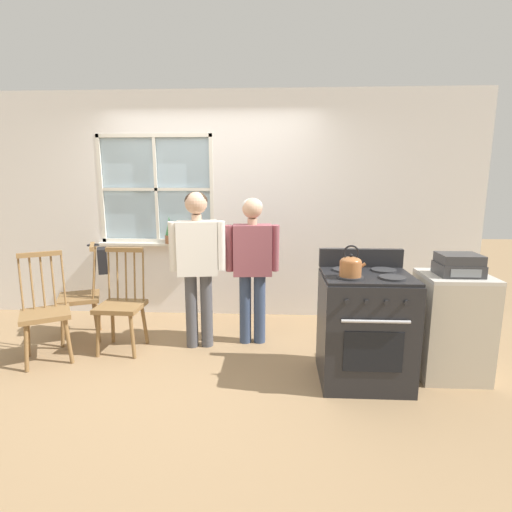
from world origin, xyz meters
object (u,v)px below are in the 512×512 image
object	(u,v)px
person_teen_center	(252,257)
stereo	(459,265)
side_counter	(451,326)
chair_center_cluster	(122,305)
person_elderly_left	(197,254)
kettle	(351,265)
potted_plant	(170,233)
chair_near_wall	(45,313)
handbag	(102,260)
stove	(364,327)
chair_by_window	(81,297)

from	to	relation	value
person_teen_center	stereo	world-z (taller)	person_teen_center
person_teen_center	side_counter	size ratio (longest dim) A/B	1.67
chair_center_cluster	person_elderly_left	bearing A→B (deg)	11.11
person_teen_center	kettle	xyz separation A→B (m)	(0.82, -0.87, 0.12)
potted_plant	stereo	xyz separation A→B (m)	(2.81, -1.45, -0.05)
chair_near_wall	handbag	world-z (taller)	same
kettle	stove	bearing A→B (deg)	38.99
chair_by_window	potted_plant	world-z (taller)	potted_plant
person_teen_center	side_counter	xyz separation A→B (m)	(1.75, -0.62, -0.46)
chair_center_cluster	stereo	size ratio (longest dim) A/B	2.98
person_teen_center	potted_plant	bearing A→B (deg)	137.65
chair_by_window	chair_center_cluster	world-z (taller)	same
person_teen_center	stereo	bearing A→B (deg)	-25.01
chair_near_wall	side_counter	xyz separation A→B (m)	(3.65, -0.11, -0.01)
stove	handbag	xyz separation A→B (m)	(-2.59, 0.84, 0.37)
potted_plant	kettle	bearing A→B (deg)	-41.79
side_counter	person_elderly_left	bearing A→B (deg)	167.90
potted_plant	handbag	world-z (taller)	potted_plant
chair_center_cluster	person_teen_center	xyz separation A→B (m)	(1.28, 0.25, 0.45)
chair_near_wall	stove	world-z (taller)	stove
stove	kettle	distance (m)	0.59
stove	side_counter	size ratio (longest dim) A/B	1.20
side_counter	stereo	world-z (taller)	stereo
stove	person_elderly_left	bearing A→B (deg)	157.97
handbag	chair_by_window	bearing A→B (deg)	-156.88
chair_near_wall	stereo	xyz separation A→B (m)	(3.65, -0.13, 0.53)
chair_near_wall	person_elderly_left	xyz separation A→B (m)	(1.37, 0.38, 0.50)
kettle	potted_plant	xyz separation A→B (m)	(-1.88, 1.68, 0.01)
stereo	kettle	bearing A→B (deg)	-165.76
chair_by_window	stereo	xyz separation A→B (m)	(3.57, -0.65, 0.53)
stereo	potted_plant	bearing A→B (deg)	152.76
stove	kettle	size ratio (longest dim) A/B	4.39
handbag	side_counter	size ratio (longest dim) A/B	0.34
chair_by_window	person_elderly_left	size ratio (longest dim) A/B	0.65
person_elderly_left	side_counter	world-z (taller)	person_elderly_left
chair_near_wall	kettle	world-z (taller)	kettle
chair_by_window	person_teen_center	world-z (taller)	person_teen_center
chair_center_cluster	side_counter	world-z (taller)	chair_center_cluster
chair_near_wall	chair_center_cluster	size ratio (longest dim) A/B	1.00
chair_center_cluster	kettle	world-z (taller)	kettle
chair_by_window	person_teen_center	distance (m)	1.87
kettle	person_elderly_left	bearing A→B (deg)	151.18
chair_by_window	kettle	world-z (taller)	kettle
person_elderly_left	person_teen_center	distance (m)	0.55
chair_by_window	person_teen_center	xyz separation A→B (m)	(1.82, -0.01, 0.45)
chair_by_window	side_counter	bearing A→B (deg)	56.88
handbag	stereo	xyz separation A→B (m)	(3.35, -0.74, 0.14)
kettle	side_counter	xyz separation A→B (m)	(0.93, 0.26, -0.57)
handbag	kettle	bearing A→B (deg)	-21.94
stove	handbag	distance (m)	2.75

